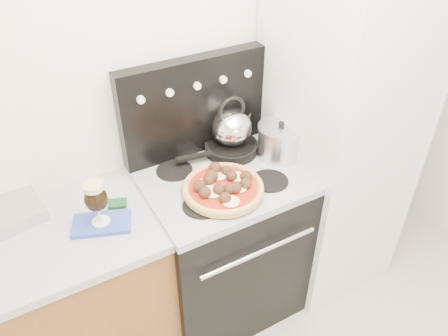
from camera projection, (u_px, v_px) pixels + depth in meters
room_shell at (345, 255)px, 1.27m from camera, size 3.52×3.01×2.52m
base_cabinet at (7, 331)px, 1.98m from camera, size 1.45×0.60×0.86m
stove_body at (222, 245)px, 2.40m from camera, size 0.76×0.65×0.88m
cooktop at (221, 179)px, 2.12m from camera, size 0.76×0.65×0.04m
backguard at (194, 106)px, 2.15m from camera, size 0.76×0.08×0.50m
fridge at (337, 135)px, 2.35m from camera, size 0.64×0.68×1.90m
foil_sheet at (4, 216)px, 1.87m from camera, size 0.34×0.27×0.06m
oven_mitt at (102, 224)px, 1.86m from camera, size 0.28×0.22×0.02m
beer_glass at (97, 203)px, 1.79m from camera, size 0.12×0.12×0.21m
pizza_pan at (223, 192)px, 2.00m from camera, size 0.44×0.44×0.01m
pizza at (223, 187)px, 1.98m from camera, size 0.37×0.37×0.05m
skillet at (231, 147)px, 2.27m from camera, size 0.32×0.32×0.05m
tea_kettle at (232, 125)px, 2.18m from camera, size 0.25×0.25×0.22m
stock_pot at (280, 142)px, 2.21m from camera, size 0.23×0.23×0.16m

